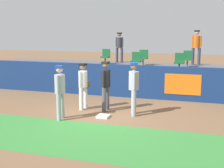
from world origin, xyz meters
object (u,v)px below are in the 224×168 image
Objects in this scene: seat_back_left at (106,56)px; seat_front_right at (180,61)px; player_umpire at (106,83)px; player_fielder_home at (83,83)px; seat_front_center at (136,60)px; player_coach_visitor at (60,89)px; first_base at (103,116)px; spectator_hooded at (196,45)px; seat_back_center at (143,57)px; player_runner_visitor at (134,85)px; seat_back_right at (188,58)px; spectator_capped at (119,45)px.

seat_back_left is 4.62m from seat_front_right.
seat_front_right reaches higher than player_umpire.
player_fielder_home is 4.18m from seat_front_center.
first_base is at bearing 109.53° from player_coach_visitor.
player_umpire is 0.98× the size of spectator_hooded.
seat_back_left reaches higher than player_umpire.
seat_back_center is at bearing 139.24° from seat_front_right.
player_runner_visitor is 1.01× the size of player_umpire.
seat_back_right is at bearing 70.77° from first_base.
seat_back_left and seat_back_right have the same top height.
spectator_hooded is 4.38m from spectator_capped.
player_umpire is 2.19× the size of seat_front_right.
seat_front_right is at bearing 150.85° from spectator_capped.
player_coach_visitor is 2.17× the size of seat_front_center.
seat_back_right is (2.32, 6.65, 1.51)m from first_base.
player_umpire is 5.81m from seat_back_center.
spectator_hooded is at bearing 147.26° from player_coach_visitor.
spectator_capped reaches higher than player_umpire.
player_umpire is (0.89, 0.00, 0.06)m from player_fielder_home.
spectator_hooded is at bearing 160.54° from player_umpire.
seat_back_right reaches higher than player_runner_visitor.
seat_front_center is at bearing 159.24° from player_coach_visitor.
seat_back_left is at bearing -157.98° from player_umpire.
seat_back_center reaches higher than first_base.
spectator_hooded is at bearing 47.61° from seat_front_center.
seat_back_right is (1.40, 6.04, 0.47)m from player_runner_visitor.
seat_front_right is 1.00× the size of seat_back_right.
seat_back_left is (-2.19, 1.80, -0.00)m from seat_front_center.
player_runner_visitor is at bearing -103.04° from seat_back_right.
player_runner_visitor is at bearing 80.62° from player_umpire.
spectator_hooded is (0.37, 1.14, 0.62)m from seat_back_right.
seat_front_center is at bearing 173.81° from player_fielder_home.
seat_back_center reaches higher than player_coach_visitor.
seat_front_center is 2.06m from seat_front_right.
seat_front_center is at bearing 175.36° from player_runner_visitor.
spectator_hooded reaches higher than seat_back_right.
seat_front_center is 1.00× the size of seat_front_right.
seat_front_right is at bearing 148.02° from player_runner_visitor.
spectator_hooded is at bearing 70.95° from first_base.
spectator_hooded reaches higher than player_coach_visitor.
seat_back_right is at bearing 37.92° from seat_front_center.
player_fielder_home is at bearing -86.55° from player_umpire.
seat_front_center is 1.80m from seat_back_center.
player_coach_visitor is 1.86m from player_umpire.
player_coach_visitor is 9.40m from spectator_hooded.
spectator_hooded is at bearing 149.40° from player_runner_visitor.
player_runner_visitor is 2.22× the size of seat_back_left.
player_fielder_home is 2.07× the size of seat_front_center.
player_coach_visitor is 2.17× the size of seat_back_left.
spectator_capped is (-4.01, 1.12, 0.54)m from seat_back_right.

